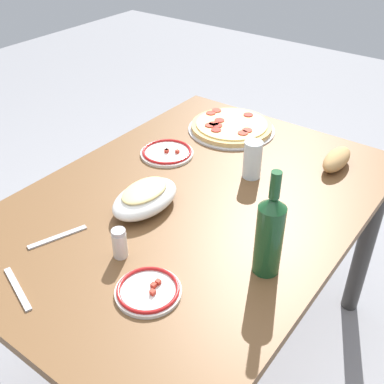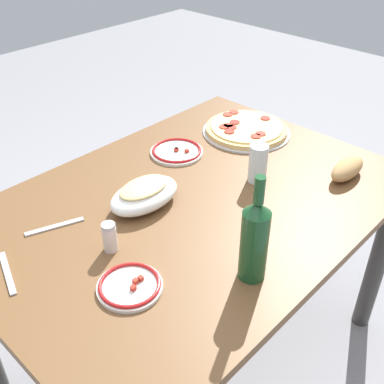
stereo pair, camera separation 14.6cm
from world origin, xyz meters
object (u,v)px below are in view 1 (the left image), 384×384
object	(u,v)px
side_plate_far	(148,291)
spice_shaker	(120,243)
baked_pasta_dish	(145,197)
water_glass	(252,160)
wine_bottle	(270,234)
side_plate_near	(167,152)
dining_table	(192,229)
bread_loaf	(337,159)
pepperoni_pizza	(231,127)

from	to	relation	value
side_plate_far	spice_shaker	size ratio (longest dim) A/B	1.90
baked_pasta_dish	water_glass	bearing A→B (deg)	154.37
wine_bottle	water_glass	distance (m)	0.45
side_plate_near	side_plate_far	distance (m)	0.68
water_glass	side_plate_near	xyz separation A→B (m)	(0.06, -0.32, -0.06)
dining_table	bread_loaf	size ratio (longest dim) A/B	7.92
pepperoni_pizza	side_plate_near	world-z (taller)	pepperoni_pizza
wine_bottle	side_plate_near	bearing A→B (deg)	-118.13
baked_pasta_dish	wine_bottle	xyz separation A→B (m)	(0.02, 0.43, 0.08)
dining_table	pepperoni_pizza	distance (m)	0.52
dining_table	wine_bottle	distance (m)	0.43
dining_table	baked_pasta_dish	size ratio (longest dim) A/B	5.63
dining_table	water_glass	world-z (taller)	water_glass
pepperoni_pizza	water_glass	world-z (taller)	water_glass
side_plate_far	bread_loaf	bearing A→B (deg)	170.77
wine_bottle	spice_shaker	xyz separation A→B (m)	(0.18, -0.34, -0.08)
side_plate_far	spice_shaker	bearing A→B (deg)	-111.77
wine_bottle	water_glass	size ratio (longest dim) A/B	2.29
wine_bottle	water_glass	world-z (taller)	wine_bottle
pepperoni_pizza	wine_bottle	xyz separation A→B (m)	(0.62, 0.50, 0.11)
water_glass	spice_shaker	size ratio (longest dim) A/B	1.50
dining_table	pepperoni_pizza	size ratio (longest dim) A/B	3.92
wine_bottle	spice_shaker	size ratio (longest dim) A/B	3.44
wine_bottle	spice_shaker	bearing A→B (deg)	-61.31
side_plate_far	dining_table	bearing A→B (deg)	-158.60
side_plate_near	water_glass	bearing A→B (deg)	99.91
dining_table	bread_loaf	xyz separation A→B (m)	(-0.45, 0.28, 0.15)
baked_pasta_dish	side_plate_far	world-z (taller)	baked_pasta_dish
bread_loaf	side_plate_near	bearing A→B (deg)	-61.99
pepperoni_pizza	baked_pasta_dish	size ratio (longest dim) A/B	1.44
side_plate_far	baked_pasta_dish	bearing A→B (deg)	-137.73
dining_table	side_plate_near	distance (m)	0.32
pepperoni_pizza	water_glass	bearing A→B (deg)	43.88
wine_bottle	side_plate_far	size ratio (longest dim) A/B	1.81
water_glass	side_plate_near	bearing A→B (deg)	-80.09
water_glass	bread_loaf	world-z (taller)	water_glass
side_plate_far	spice_shaker	xyz separation A→B (m)	(-0.06, -0.15, 0.03)
baked_pasta_dish	bread_loaf	distance (m)	0.68
baked_pasta_dish	bread_loaf	bearing A→B (deg)	146.91
wine_bottle	bread_loaf	distance (m)	0.60
water_glass	side_plate_far	size ratio (longest dim) A/B	0.79
side_plate_near	bread_loaf	size ratio (longest dim) A/B	1.13
water_glass	pepperoni_pizza	bearing A→B (deg)	-136.12
side_plate_far	side_plate_near	bearing A→B (deg)	-144.76
pepperoni_pizza	side_plate_near	xyz separation A→B (m)	(0.31, -0.08, -0.01)
dining_table	wine_bottle	xyz separation A→B (m)	(0.14, 0.34, 0.24)
bread_loaf	spice_shaker	size ratio (longest dim) A/B	1.96
dining_table	side_plate_near	world-z (taller)	side_plate_near
side_plate_near	side_plate_far	size ratio (longest dim) A/B	1.17
baked_pasta_dish	water_glass	distance (m)	0.39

